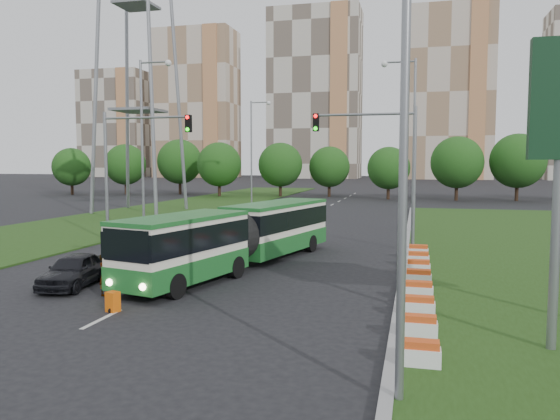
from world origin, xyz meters
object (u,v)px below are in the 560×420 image
(car_left_near, at_px, (74,270))
(shopping_trolley, at_px, (113,302))
(traffic_mast_median, at_px, (385,155))
(traffic_mast_left, at_px, (130,155))
(pedestrian, at_px, (105,275))
(articulated_bus, at_px, (237,236))
(car_left_far, at_px, (193,223))

(car_left_near, height_order, shopping_trolley, car_left_near)
(traffic_mast_median, bearing_deg, traffic_mast_left, -176.23)
(car_left_near, relative_size, pedestrian, 2.52)
(traffic_mast_median, xyz_separation_m, articulated_bus, (-6.34, -6.85, -3.84))
(car_left_near, distance_m, shopping_trolley, 4.53)
(car_left_far, xyz_separation_m, shopping_trolley, (5.63, -19.87, -0.31))
(traffic_mast_median, height_order, pedestrian, traffic_mast_median)
(car_left_near, distance_m, car_left_far, 17.12)
(traffic_mast_left, bearing_deg, articulated_bus, -33.57)
(articulated_bus, bearing_deg, car_left_far, 135.53)
(shopping_trolley, bearing_deg, traffic_mast_median, 80.01)
(articulated_bus, xyz_separation_m, car_left_near, (-5.02, -5.41, -0.85))
(car_left_near, bearing_deg, shopping_trolley, -48.03)
(traffic_mast_left, xyz_separation_m, pedestrian, (5.77, -12.21, -4.57))
(shopping_trolley, bearing_deg, articulated_bus, 96.93)
(car_left_far, distance_m, pedestrian, 18.40)
(car_left_far, height_order, shopping_trolley, car_left_far)
(car_left_near, distance_m, pedestrian, 2.20)
(traffic_mast_median, distance_m, traffic_mast_left, 15.19)
(articulated_bus, xyz_separation_m, shopping_trolley, (-1.56, -8.30, -1.18))
(traffic_mast_median, bearing_deg, pedestrian, -125.39)
(traffic_mast_left, distance_m, shopping_trolley, 16.68)
(articulated_bus, relative_size, pedestrian, 9.67)
(traffic_mast_left, bearing_deg, shopping_trolley, -62.84)
(traffic_mast_median, height_order, car_left_far, traffic_mast_median)
(articulated_bus, bearing_deg, shopping_trolley, -86.92)
(car_left_near, bearing_deg, pedestrian, -33.74)
(traffic_mast_left, distance_m, car_left_far, 7.59)
(traffic_mast_left, distance_m, pedestrian, 14.26)
(articulated_bus, height_order, car_left_near, articulated_bus)
(traffic_mast_median, xyz_separation_m, car_left_far, (-13.52, 4.72, -4.71))
(car_left_far, height_order, pedestrian, pedestrian)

